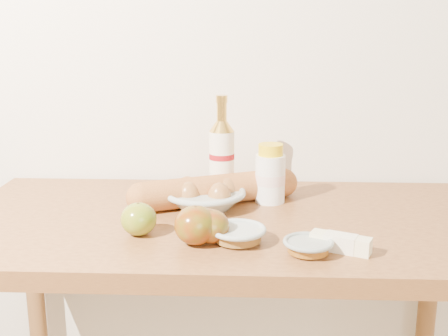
{
  "coord_description": "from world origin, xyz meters",
  "views": [
    {
      "loc": [
        0.05,
        0.0,
        1.31
      ],
      "look_at": [
        0.0,
        1.15,
        1.02
      ],
      "focal_mm": 45.0,
      "sensor_mm": 36.0,
      "label": 1
    }
  ],
  "objects_px": {
    "bourbon_bottle": "(222,157)",
    "baguette": "(215,190)",
    "table": "(225,268)",
    "egg_bowl": "(205,196)",
    "cream_bottle": "(270,175)"
  },
  "relations": [
    {
      "from": "table",
      "to": "baguette",
      "type": "bearing_deg",
      "value": 105.6
    },
    {
      "from": "cream_bottle",
      "to": "baguette",
      "type": "xyz_separation_m",
      "value": [
        -0.13,
        -0.02,
        -0.03
      ]
    },
    {
      "from": "bourbon_bottle",
      "to": "baguette",
      "type": "bearing_deg",
      "value": -83.02
    },
    {
      "from": "bourbon_bottle",
      "to": "egg_bowl",
      "type": "relative_size",
      "value": 1.25
    },
    {
      "from": "bourbon_bottle",
      "to": "baguette",
      "type": "xyz_separation_m",
      "value": [
        -0.01,
        -0.06,
        -0.07
      ]
    },
    {
      "from": "cream_bottle",
      "to": "baguette",
      "type": "bearing_deg",
      "value": -154.43
    },
    {
      "from": "bourbon_bottle",
      "to": "baguette",
      "type": "height_order",
      "value": "bourbon_bottle"
    },
    {
      "from": "egg_bowl",
      "to": "baguette",
      "type": "bearing_deg",
      "value": 49.39
    },
    {
      "from": "table",
      "to": "egg_bowl",
      "type": "xyz_separation_m",
      "value": [
        -0.05,
        0.07,
        0.15
      ]
    },
    {
      "from": "table",
      "to": "baguette",
      "type": "xyz_separation_m",
      "value": [
        -0.03,
        0.09,
        0.16
      ]
    },
    {
      "from": "table",
      "to": "bourbon_bottle",
      "type": "relative_size",
      "value": 4.76
    },
    {
      "from": "table",
      "to": "bourbon_bottle",
      "type": "height_order",
      "value": "bourbon_bottle"
    },
    {
      "from": "cream_bottle",
      "to": "baguette",
      "type": "relative_size",
      "value": 0.34
    },
    {
      "from": "cream_bottle",
      "to": "egg_bowl",
      "type": "height_order",
      "value": "cream_bottle"
    },
    {
      "from": "cream_bottle",
      "to": "baguette",
      "type": "distance_m",
      "value": 0.14
    }
  ]
}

